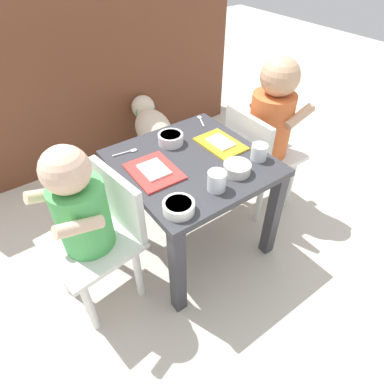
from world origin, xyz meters
name	(u,v)px	position (x,y,z in m)	size (l,w,h in m)	color
ground_plane	(192,240)	(0.00, 0.00, 0.00)	(7.00, 7.00, 0.00)	beige
kitchen_cabinet_back	(85,75)	(0.00, 1.02, 0.44)	(1.76, 0.33, 0.88)	brown
dining_table	(192,178)	(0.00, 0.00, 0.36)	(0.52, 0.53, 0.44)	#333338
seated_child_left	(85,213)	(-0.42, -0.02, 0.43)	(0.31, 0.31, 0.67)	silver
seated_child_right	(270,121)	(0.42, 0.02, 0.46)	(0.29, 0.29, 0.72)	silver
dog	(151,125)	(0.20, 0.66, 0.22)	(0.26, 0.43, 0.33)	beige
food_tray_left	(154,171)	(-0.15, 0.02, 0.45)	(0.16, 0.20, 0.02)	red
food_tray_right	(221,143)	(0.15, 0.02, 0.45)	(0.13, 0.19, 0.02)	gold
water_cup_left	(217,182)	(-0.03, -0.18, 0.47)	(0.06, 0.06, 0.07)	white
water_cup_right	(259,153)	(0.20, -0.14, 0.47)	(0.06, 0.06, 0.06)	white
cereal_bowl_left_side	(237,168)	(0.08, -0.15, 0.46)	(0.10, 0.10, 0.04)	silver
veggie_bowl_near	(170,139)	(0.00, 0.14, 0.47)	(0.10, 0.10, 0.04)	white
cereal_bowl_right_side	(179,207)	(-0.19, -0.19, 0.46)	(0.10, 0.10, 0.03)	white
spoon_by_left_tray	(201,120)	(0.21, 0.22, 0.45)	(0.05, 0.10, 0.01)	silver
spoon_by_right_tray	(128,152)	(-0.17, 0.18, 0.45)	(0.10, 0.03, 0.01)	silver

